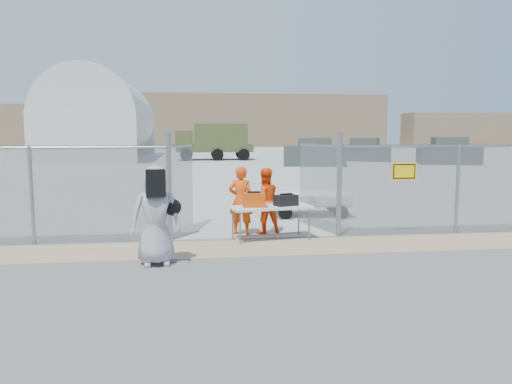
{
  "coord_description": "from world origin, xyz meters",
  "views": [
    {
      "loc": [
        -1.46,
        -9.46,
        2.48
      ],
      "look_at": [
        0.0,
        2.0,
        1.1
      ],
      "focal_mm": 35.0,
      "sensor_mm": 36.0,
      "label": 1
    }
  ],
  "objects": [
    {
      "name": "ground",
      "position": [
        0.0,
        0.0,
        0.0
      ],
      "size": [
        160.0,
        160.0,
        0.0
      ],
      "primitive_type": "plane",
      "color": "#595959"
    },
    {
      "name": "tarmac_inside",
      "position": [
        0.0,
        42.0,
        0.01
      ],
      "size": [
        160.0,
        80.0,
        0.01
      ],
      "primitive_type": "cube",
      "color": "#A7A7A2",
      "rests_on": "ground"
    },
    {
      "name": "dirt_strip",
      "position": [
        0.0,
        1.0,
        0.01
      ],
      "size": [
        44.0,
        1.6,
        0.01
      ],
      "primitive_type": "cube",
      "color": "tan",
      "rests_on": "ground"
    },
    {
      "name": "distant_hills",
      "position": [
        5.0,
        78.0,
        4.5
      ],
      "size": [
        140.0,
        6.0,
        9.0
      ],
      "primitive_type": null,
      "color": "#7F684F",
      "rests_on": "ground"
    },
    {
      "name": "chain_link_fence",
      "position": [
        0.0,
        2.0,
        1.1
      ],
      "size": [
        40.0,
        0.2,
        2.2
      ],
      "primitive_type": null,
      "color": "gray",
      "rests_on": "ground"
    },
    {
      "name": "quonset_hangar",
      "position": [
        -10.0,
        40.0,
        4.0
      ],
      "size": [
        9.0,
        18.0,
        8.0
      ],
      "primitive_type": null,
      "color": "beige",
      "rests_on": "ground"
    },
    {
      "name": "folding_table",
      "position": [
        0.32,
        1.8,
        0.4
      ],
      "size": [
        1.98,
        1.1,
        0.79
      ],
      "primitive_type": null,
      "rotation": [
        0.0,
        0.0,
        0.18
      ],
      "color": "white",
      "rests_on": "ground"
    },
    {
      "name": "orange_bag",
      "position": [
        -0.09,
        1.72,
        0.95
      ],
      "size": [
        0.53,
        0.38,
        0.32
      ],
      "primitive_type": "cube",
      "rotation": [
        0.0,
        0.0,
        -0.07
      ],
      "color": "#DC4A0A",
      "rests_on": "folding_table"
    },
    {
      "name": "black_duffel",
      "position": [
        0.68,
        1.81,
        0.92
      ],
      "size": [
        0.59,
        0.47,
        0.25
      ],
      "primitive_type": "cube",
      "rotation": [
        0.0,
        0.0,
        0.37
      ],
      "color": "black",
      "rests_on": "folding_table"
    },
    {
      "name": "security_worker_left",
      "position": [
        -0.31,
        2.45,
        0.84
      ],
      "size": [
        0.71,
        0.57,
        1.68
      ],
      "primitive_type": "imported",
      "rotation": [
        0.0,
        0.0,
        2.83
      ],
      "color": "#FA4B0C",
      "rests_on": "ground"
    },
    {
      "name": "security_worker_right",
      "position": [
        0.28,
        2.54,
        0.81
      ],
      "size": [
        0.9,
        0.77,
        1.62
      ],
      "primitive_type": "imported",
      "rotation": [
        0.0,
        0.0,
        3.36
      ],
      "color": "#FA4B0C",
      "rests_on": "ground"
    },
    {
      "name": "visitor",
      "position": [
        -2.16,
        -0.09,
        0.94
      ],
      "size": [
        0.99,
        0.71,
        1.88
      ],
      "primitive_type": "imported",
      "rotation": [
        0.0,
        0.0,
        0.13
      ],
      "color": "#9C9DA3",
      "rests_on": "ground"
    },
    {
      "name": "utility_trailer",
      "position": [
        2.01,
        4.96,
        0.36
      ],
      "size": [
        3.07,
        1.79,
        0.71
      ],
      "primitive_type": null,
      "rotation": [
        0.0,
        0.0,
        -0.09
      ],
      "color": "white",
      "rests_on": "ground"
    },
    {
      "name": "military_truck",
      "position": [
        0.54,
        35.8,
        1.63
      ],
      "size": [
        6.86,
        2.61,
        3.26
      ],
      "primitive_type": null,
      "rotation": [
        0.0,
        0.0,
        -0.01
      ],
      "color": "#475026",
      "rests_on": "ground"
    },
    {
      "name": "parked_vehicle_near",
      "position": [
        7.48,
        26.62,
        1.02
      ],
      "size": [
        4.82,
        2.86,
        2.04
      ],
      "primitive_type": null,
      "rotation": [
        0.0,
        0.0,
        -0.19
      ],
      "color": "#3B413C",
      "rests_on": "ground"
    },
    {
      "name": "parked_vehicle_mid",
      "position": [
        13.32,
        32.24,
        0.98
      ],
      "size": [
        4.76,
        3.73,
        1.96
      ],
      "primitive_type": null,
      "rotation": [
        0.0,
        0.0,
        -0.47
      ],
      "color": "#3B413C",
      "rests_on": "ground"
    },
    {
      "name": "parked_vehicle_far",
      "position": [
        18.38,
        27.26,
        1.03
      ],
      "size": [
        4.94,
        3.13,
        2.07
      ],
      "primitive_type": null,
      "rotation": [
        0.0,
        0.0,
        -0.25
      ],
      "color": "#3B413C",
      "rests_on": "ground"
    }
  ]
}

